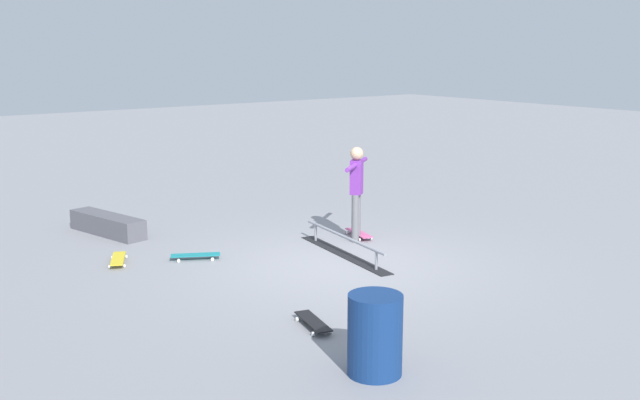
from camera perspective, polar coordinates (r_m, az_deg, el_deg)
name	(u,v)px	position (r m, az deg, el deg)	size (l,w,h in m)	color
ground_plane	(343,265)	(12.25, 1.72, -4.88)	(60.00, 60.00, 0.00)	gray
grind_rail	(344,246)	(12.80, 1.79, -3.48)	(2.70, 0.65, 0.34)	black
skate_ledge	(107,224)	(14.70, -15.59, -1.77)	(1.84, 0.42, 0.37)	#595960
skater_main	(356,187)	(13.52, 2.74, 0.99)	(0.88, 1.14, 1.70)	slate
skateboard_main	(359,233)	(13.98, 2.92, -2.49)	(0.82, 0.40, 0.09)	#E05993
loose_skateboard_teal	(196,255)	(12.70, -9.28, -4.09)	(0.56, 0.80, 0.09)	teal
loose_skateboard_yellow	(118,259)	(12.75, -14.85, -4.27)	(0.81, 0.53, 0.09)	yellow
loose_skateboard_black	(313,322)	(9.63, -0.52, -9.08)	(0.82, 0.40, 0.09)	black
trash_bin	(375,335)	(8.25, 4.13, -10.00)	(0.59, 0.59, 0.89)	navy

